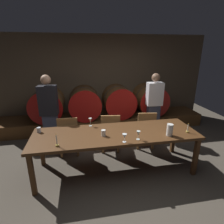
% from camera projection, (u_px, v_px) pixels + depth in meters
% --- Properties ---
extents(ground_plane, '(8.41, 8.41, 0.00)m').
position_uv_depth(ground_plane, '(117.00, 172.00, 3.39)').
color(ground_plane, '#4C443A').
extents(back_wall, '(6.47, 0.24, 2.59)m').
position_uv_depth(back_wall, '(99.00, 80.00, 5.48)').
color(back_wall, brown).
rests_on(back_wall, ground).
extents(barrel_shelf, '(5.82, 0.90, 0.35)m').
position_uv_depth(barrel_shelf, '(102.00, 121.00, 5.33)').
color(barrel_shelf, brown).
rests_on(barrel_shelf, ground).
extents(wine_barrel_far_left, '(0.86, 0.93, 0.86)m').
position_uv_depth(wine_barrel_far_left, '(48.00, 104.00, 4.89)').
color(wine_barrel_far_left, brown).
rests_on(wine_barrel_far_left, barrel_shelf).
extents(wine_barrel_center_left, '(0.86, 0.93, 0.86)m').
position_uv_depth(wine_barrel_center_left, '(85.00, 102.00, 5.05)').
color(wine_barrel_center_left, '#513319').
rests_on(wine_barrel_center_left, barrel_shelf).
extents(wine_barrel_center_right, '(0.86, 0.93, 0.86)m').
position_uv_depth(wine_barrel_center_right, '(118.00, 101.00, 5.22)').
color(wine_barrel_center_right, brown).
rests_on(wine_barrel_center_right, barrel_shelf).
extents(wine_barrel_far_right, '(0.86, 0.93, 0.86)m').
position_uv_depth(wine_barrel_far_right, '(149.00, 99.00, 5.38)').
color(wine_barrel_far_right, brown).
rests_on(wine_barrel_far_right, barrel_shelf).
extents(dining_table, '(2.90, 0.91, 0.77)m').
position_uv_depth(dining_table, '(115.00, 136.00, 3.24)').
color(dining_table, '#4C2D16').
rests_on(dining_table, ground).
extents(chair_left, '(0.41, 0.41, 0.88)m').
position_uv_depth(chair_left, '(69.00, 134.00, 3.80)').
color(chair_left, olive).
rests_on(chair_left, ground).
extents(chair_center, '(0.45, 0.45, 0.88)m').
position_uv_depth(chair_center, '(110.00, 131.00, 3.95)').
color(chair_center, olive).
rests_on(chair_center, ground).
extents(chair_right, '(0.45, 0.45, 0.88)m').
position_uv_depth(chair_right, '(145.00, 128.00, 4.10)').
color(chair_right, olive).
rests_on(chair_right, ground).
extents(guest_left, '(0.40, 0.27, 1.68)m').
position_uv_depth(guest_left, '(50.00, 113.00, 3.94)').
color(guest_left, '#33384C').
rests_on(guest_left, ground).
extents(guest_right, '(0.39, 0.26, 1.63)m').
position_uv_depth(guest_right, '(154.00, 105.00, 4.57)').
color(guest_right, '#33384C').
rests_on(guest_right, ground).
extents(candle_left, '(0.05, 0.05, 0.21)m').
position_uv_depth(candle_left, '(57.00, 143.00, 2.74)').
color(candle_left, olive).
rests_on(candle_left, dining_table).
extents(candle_right, '(0.05, 0.05, 0.19)m').
position_uv_depth(candle_right, '(188.00, 130.00, 3.21)').
color(candle_right, olive).
rests_on(candle_right, dining_table).
extents(pitcher, '(0.11, 0.11, 0.21)m').
position_uv_depth(pitcher, '(170.00, 130.00, 3.08)').
color(pitcher, white).
rests_on(pitcher, dining_table).
extents(wine_glass_left, '(0.07, 0.07, 0.16)m').
position_uv_depth(wine_glass_left, '(90.00, 120.00, 3.46)').
color(wine_glass_left, silver).
rests_on(wine_glass_left, dining_table).
extents(wine_glass_center, '(0.07, 0.07, 0.14)m').
position_uv_depth(wine_glass_center, '(124.00, 136.00, 2.86)').
color(wine_glass_center, white).
rests_on(wine_glass_center, dining_table).
extents(wine_glass_right, '(0.06, 0.06, 0.15)m').
position_uv_depth(wine_glass_right, '(138.00, 134.00, 2.94)').
color(wine_glass_right, silver).
rests_on(wine_glass_right, dining_table).
extents(cup_left, '(0.07, 0.07, 0.09)m').
position_uv_depth(cup_left, '(39.00, 130.00, 3.22)').
color(cup_left, silver).
rests_on(cup_left, dining_table).
extents(cup_right, '(0.08, 0.08, 0.11)m').
position_uv_depth(cup_right, '(103.00, 133.00, 3.08)').
color(cup_right, white).
rests_on(cup_right, dining_table).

